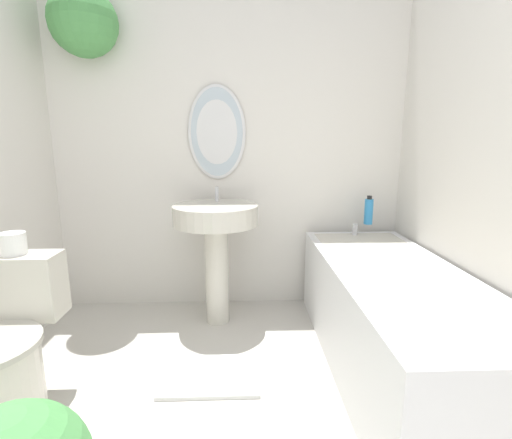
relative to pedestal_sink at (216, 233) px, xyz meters
The scene contains 6 objects.
wall_back 0.78m from the pedestal_sink, 101.39° to the left, with size 2.57×0.42×2.40m.
pedestal_sink is the anchor object (origin of this frame).
bathtub 1.17m from the pedestal_sink, 30.94° to the right, with size 0.66×1.69×0.63m.
shampoo_bottle 1.07m from the pedestal_sink, ahead, with size 0.06×0.06×0.20m.
bath_mat 0.87m from the pedestal_sink, 90.00° to the right, with size 0.50×0.35×0.02m.
toilet_paper_roll 1.12m from the pedestal_sink, 140.77° to the right, with size 0.11×0.11×0.10m.
Camera 1 is at (0.08, -0.23, 1.19)m, focal length 26.00 mm.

